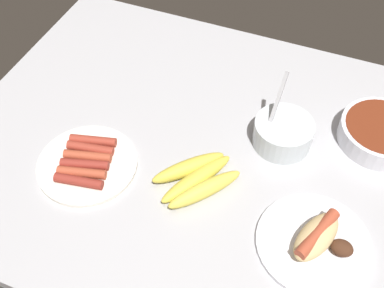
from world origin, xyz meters
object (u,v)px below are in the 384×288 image
plate_sausages (87,163)px  bowl_coleslaw (283,132)px  plate_hotdog_assembled (316,240)px  bowl_chili (381,132)px  banana_bunch (197,178)px

plate_sausages → bowl_coleslaw: (-38.55, -23.06, 2.48)cm
plate_hotdog_assembled → bowl_chili: bearing=-103.4°
bowl_chili → bowl_coleslaw: 22.77cm
plate_sausages → bowl_coleslaw: 44.99cm
plate_sausages → bowl_chili: bearing=-151.6°
bowl_chili → banana_bunch: size_ratio=0.96×
bowl_chili → plate_sausages: bearing=28.4°
banana_bunch → plate_hotdog_assembled: (-27.17, 5.11, 0.03)cm
bowl_chili → banana_bunch: (34.91, 27.38, -0.99)cm
bowl_chili → banana_bunch: bowl_chili is taller
bowl_coleslaw → plate_hotdog_assembled: 26.93cm
bowl_chili → plate_hotdog_assembled: size_ratio=0.83×
plate_sausages → bowl_coleslaw: bowl_coleslaw is taller
plate_sausages → bowl_chili: 67.57cm
plate_sausages → plate_hotdog_assembled: plate_hotdog_assembled is taller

